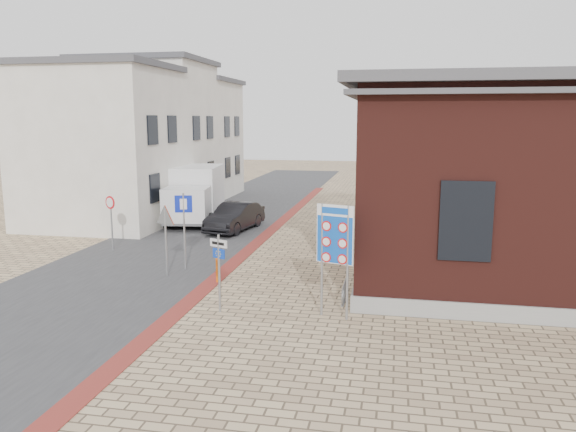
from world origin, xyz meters
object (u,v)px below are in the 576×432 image
Objects in this scene: box_truck at (195,194)px; border_sign at (335,237)px; parking_sign at (184,217)px; bollard at (217,269)px; essen_sign at (219,262)px; sedan at (235,217)px.

border_sign reaches higher than box_truck.
parking_sign is at bearing 163.92° from border_sign.
box_truck reaches higher than bollard.
bollard is (-1.00, 2.80, -1.02)m from essen_sign.
parking_sign is at bearing 140.44° from bollard.
sedan is 1.48× the size of parking_sign.
sedan is at bearing 78.36° from parking_sign.
box_truck is 2.60× the size of essen_sign.
box_truck reaches higher than sedan.
parking_sign reaches higher than sedan.
essen_sign reaches higher than bollard.
box_truck is (-2.75, 1.86, 0.84)m from sedan.
box_truck is at bearing 141.76° from border_sign.
sedan is 12.05m from essen_sign.
border_sign is 3.41m from essen_sign.
parking_sign is 3.00× the size of bollard.
border_sign is (9.03, -13.31, 0.80)m from box_truck.
parking_sign is (3.03, -9.31, 0.45)m from box_truck.
essen_sign is 3.14m from bollard.
essen_sign is at bearing -75.44° from box_truck.
bollard is (1.70, -1.40, -1.51)m from parking_sign.
box_truck is at bearing 136.55° from essen_sign.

